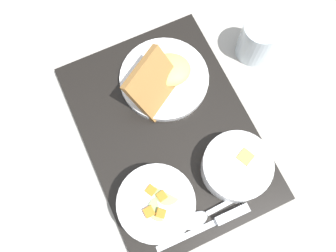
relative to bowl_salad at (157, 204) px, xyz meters
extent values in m
plane|color=#ADA89E|center=(0.13, -0.08, -0.05)|extent=(4.00, 4.00, 0.00)
cube|color=black|center=(0.13, -0.08, -0.04)|extent=(0.46, 0.33, 0.02)
cylinder|color=white|center=(0.00, 0.00, 0.00)|extent=(0.14, 0.14, 0.06)
torus|color=white|center=(0.00, 0.00, 0.02)|extent=(0.14, 0.14, 0.01)
cylinder|color=#8EBC6B|center=(0.00, 0.00, 0.02)|extent=(0.06, 0.06, 0.01)
cylinder|color=#8EBC6B|center=(-0.01, 0.00, 0.02)|extent=(0.06, 0.06, 0.01)
cylinder|color=#8EBC6B|center=(0.01, -0.02, 0.02)|extent=(0.05, 0.05, 0.01)
cylinder|color=#8EBC6B|center=(-0.01, 0.00, 0.02)|extent=(0.06, 0.06, 0.02)
cylinder|color=#8EBC6B|center=(0.01, -0.03, 0.02)|extent=(0.05, 0.05, 0.01)
cube|color=orange|center=(-0.01, 0.02, 0.03)|extent=(0.02, 0.02, 0.01)
cube|color=orange|center=(-0.02, 0.00, 0.03)|extent=(0.02, 0.02, 0.02)
cube|color=orange|center=(0.01, -0.01, 0.03)|extent=(0.02, 0.02, 0.01)
cube|color=orange|center=(0.02, 0.00, 0.03)|extent=(0.02, 0.02, 0.01)
cylinder|color=white|center=(0.00, -0.16, -0.01)|extent=(0.13, 0.13, 0.05)
torus|color=white|center=(0.00, -0.16, 0.01)|extent=(0.13, 0.13, 0.01)
cylinder|color=olive|center=(0.00, -0.16, 0.00)|extent=(0.11, 0.11, 0.03)
cube|color=tan|center=(0.01, -0.18, 0.01)|extent=(0.03, 0.03, 0.02)
cylinder|color=white|center=(0.23, -0.12, -0.03)|extent=(0.19, 0.19, 0.01)
ellipsoid|color=#EFC666|center=(0.24, -0.13, -0.01)|extent=(0.10, 0.11, 0.03)
cube|color=#A37038|center=(0.21, -0.09, 0.01)|extent=(0.12, 0.13, 0.10)
cube|color=silver|center=(-0.07, -0.03, -0.03)|extent=(0.01, 0.12, 0.00)
cube|color=silver|center=(-0.07, -0.12, -0.03)|extent=(0.02, 0.07, 0.02)
ellipsoid|color=silver|center=(-0.05, -0.05, -0.03)|extent=(0.03, 0.05, 0.01)
cube|color=silver|center=(-0.05, -0.13, -0.03)|extent=(0.02, 0.11, 0.01)
cylinder|color=silver|center=(0.22, -0.33, 0.00)|extent=(0.08, 0.08, 0.10)
cylinder|color=silver|center=(0.22, -0.33, -0.02)|extent=(0.07, 0.07, 0.06)
camera|label=1|loc=(-0.06, 0.00, 0.65)|focal=38.00mm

